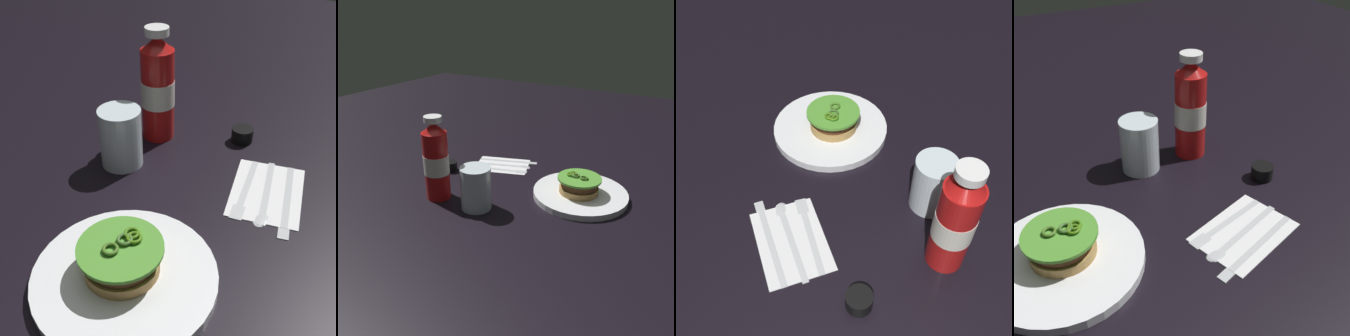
% 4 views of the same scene
% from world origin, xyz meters
% --- Properties ---
extents(ground_plane, '(3.00, 3.00, 0.00)m').
position_xyz_m(ground_plane, '(0.00, 0.00, 0.00)').
color(ground_plane, black).
extents(dinner_plate, '(0.26, 0.26, 0.02)m').
position_xyz_m(dinner_plate, '(0.15, 0.12, 0.01)').
color(dinner_plate, white).
rests_on(dinner_plate, ground_plane).
extents(burger_sandwich, '(0.12, 0.12, 0.05)m').
position_xyz_m(burger_sandwich, '(0.15, 0.12, 0.04)').
color(burger_sandwich, '#B48849').
rests_on(burger_sandwich, dinner_plate).
extents(ketchup_bottle, '(0.07, 0.07, 0.24)m').
position_xyz_m(ketchup_bottle, '(-0.19, -0.08, 0.11)').
color(ketchup_bottle, '#B71413').
rests_on(ketchup_bottle, ground_plane).
extents(water_glass, '(0.08, 0.08, 0.12)m').
position_xyz_m(water_glass, '(-0.07, -0.07, 0.06)').
color(water_glass, silver).
rests_on(water_glass, ground_plane).
extents(condiment_cup, '(0.05, 0.05, 0.03)m').
position_xyz_m(condiment_cup, '(-0.28, 0.08, 0.02)').
color(condiment_cup, black).
rests_on(condiment_cup, ground_plane).
extents(napkin, '(0.20, 0.17, 0.00)m').
position_xyz_m(napkin, '(-0.15, 0.20, 0.00)').
color(napkin, white).
rests_on(napkin, ground_plane).
extents(fork_utensil, '(0.17, 0.06, 0.00)m').
position_xyz_m(fork_utensil, '(-0.12, 0.17, 0.00)').
color(fork_utensil, silver).
rests_on(fork_utensil, napkin).
extents(spoon_utensil, '(0.18, 0.08, 0.00)m').
position_xyz_m(spoon_utensil, '(-0.13, 0.21, 0.00)').
color(spoon_utensil, silver).
rests_on(spoon_utensil, napkin).
extents(butter_knife, '(0.19, 0.08, 0.00)m').
position_xyz_m(butter_knife, '(-0.14, 0.24, 0.00)').
color(butter_knife, silver).
rests_on(butter_knife, napkin).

